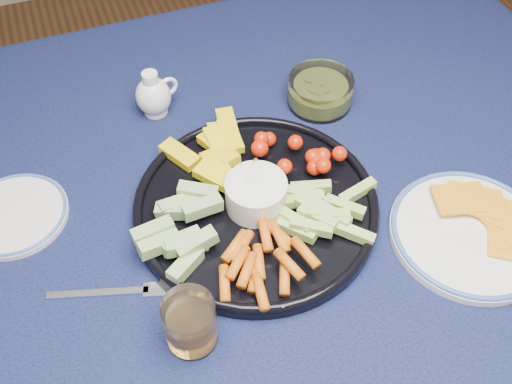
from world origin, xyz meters
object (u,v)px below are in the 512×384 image
object	(u,v)px
dining_table	(196,225)
cheese_plate	(470,232)
juice_tumbler	(191,324)
side_plate_extra	(14,214)
pickle_bowl	(320,92)
crudite_platter	(255,203)
creamer_pitcher	(154,95)

from	to	relation	value
dining_table	cheese_plate	size ratio (longest dim) A/B	6.69
juice_tumbler	side_plate_extra	size ratio (longest dim) A/B	0.50
side_plate_extra	pickle_bowl	bearing A→B (deg)	7.68
pickle_bowl	side_plate_extra	bearing A→B (deg)	-172.32
dining_table	pickle_bowl	world-z (taller)	pickle_bowl
dining_table	pickle_bowl	bearing A→B (deg)	24.23
pickle_bowl	side_plate_extra	size ratio (longest dim) A/B	0.72
cheese_plate	juice_tumbler	xyz separation A→B (m)	(-0.45, -0.01, 0.02)
crudite_platter	cheese_plate	distance (m)	0.34
crudite_platter	side_plate_extra	bearing A→B (deg)	160.91
side_plate_extra	crudite_platter	bearing A→B (deg)	-19.09
pickle_bowl	side_plate_extra	distance (m)	0.58
pickle_bowl	cheese_plate	bearing A→B (deg)	-76.62
dining_table	cheese_plate	bearing A→B (deg)	-31.73
pickle_bowl	side_plate_extra	xyz separation A→B (m)	(-0.58, -0.08, -0.02)
juice_tumbler	side_plate_extra	xyz separation A→B (m)	(-0.21, 0.30, -0.03)
creamer_pitcher	side_plate_extra	distance (m)	0.32
creamer_pitcher	juice_tumbler	world-z (taller)	creamer_pitcher
crudite_platter	side_plate_extra	world-z (taller)	crudite_platter
cheese_plate	juice_tumbler	distance (m)	0.46
side_plate_extra	cheese_plate	bearing A→B (deg)	-23.75
creamer_pitcher	juice_tumbler	bearing A→B (deg)	-98.29
creamer_pitcher	side_plate_extra	xyz separation A→B (m)	(-0.28, -0.16, -0.03)
dining_table	creamer_pitcher	xyz separation A→B (m)	(-0.00, 0.22, 0.13)
crudite_platter	pickle_bowl	distance (m)	0.29
creamer_pitcher	pickle_bowl	size ratio (longest dim) A/B	0.74
creamer_pitcher	cheese_plate	world-z (taller)	creamer_pitcher
cheese_plate	side_plate_extra	distance (m)	0.72
creamer_pitcher	pickle_bowl	bearing A→B (deg)	-16.14
pickle_bowl	creamer_pitcher	bearing A→B (deg)	163.86
cheese_plate	crudite_platter	bearing A→B (deg)	150.94
crudite_platter	cheese_plate	world-z (taller)	crudite_platter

